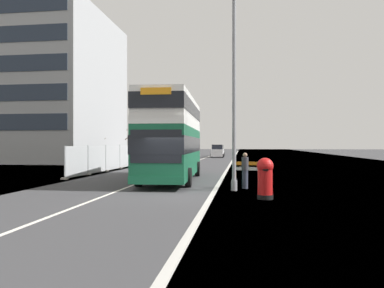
# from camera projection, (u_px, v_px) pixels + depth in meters

# --- Properties ---
(ground) EXTENTS (140.00, 280.00, 0.10)m
(ground) POSITION_uv_depth(u_px,v_px,m) (181.00, 197.00, 15.56)
(ground) COLOR #38383A
(double_decker_bus) EXTENTS (3.24, 11.12, 4.93)m
(double_decker_bus) POSITION_uv_depth(u_px,v_px,m) (173.00, 137.00, 22.02)
(double_decker_bus) COLOR #145638
(double_decker_bus) RESTS_ON ground
(lamppost_foreground) EXTENTS (0.29, 0.70, 9.33)m
(lamppost_foreground) POSITION_uv_depth(u_px,v_px,m) (234.00, 97.00, 17.16)
(lamppost_foreground) COLOR gray
(lamppost_foreground) RESTS_ON ground
(red_pillar_postbox) EXTENTS (0.66, 0.66, 1.65)m
(red_pillar_postbox) POSITION_uv_depth(u_px,v_px,m) (265.00, 176.00, 14.56)
(red_pillar_postbox) COLOR black
(red_pillar_postbox) RESTS_ON ground
(roadworks_barrier) EXTENTS (1.56, 0.51, 1.11)m
(roadworks_barrier) POSITION_uv_depth(u_px,v_px,m) (247.00, 169.00, 22.30)
(roadworks_barrier) COLOR orange
(roadworks_barrier) RESTS_ON ground
(construction_site_fence) EXTENTS (0.44, 13.80, 2.11)m
(construction_site_fence) POSITION_uv_depth(u_px,v_px,m) (106.00, 159.00, 29.23)
(construction_site_fence) COLOR #A8AAAD
(construction_site_fence) RESTS_ON ground
(car_oncoming_near) EXTENTS (1.93, 4.23, 2.23)m
(car_oncoming_near) POSITION_uv_depth(u_px,v_px,m) (171.00, 154.00, 42.38)
(car_oncoming_near) COLOR slate
(car_oncoming_near) RESTS_ON ground
(car_receding_mid) EXTENTS (1.94, 4.38, 2.11)m
(car_receding_mid) POSITION_uv_depth(u_px,v_px,m) (180.00, 153.00, 50.92)
(car_receding_mid) COLOR maroon
(car_receding_mid) RESTS_ON ground
(car_receding_far) EXTENTS (2.06, 3.82, 2.09)m
(car_receding_far) POSITION_uv_depth(u_px,v_px,m) (218.00, 151.00, 59.60)
(car_receding_far) COLOR silver
(car_receding_far) RESTS_ON ground
(car_far_side) EXTENTS (1.96, 3.90, 2.01)m
(car_far_side) POSITION_uv_depth(u_px,v_px,m) (219.00, 151.00, 66.22)
(car_far_side) COLOR gray
(car_far_side) RESTS_ON ground
(bare_tree_far_verge_near) EXTENTS (1.88, 3.05, 4.25)m
(bare_tree_far_verge_near) POSITION_uv_depth(u_px,v_px,m) (98.00, 145.00, 46.49)
(bare_tree_far_verge_near) COLOR #4C3D2D
(bare_tree_far_verge_near) RESTS_ON ground
(bare_tree_far_verge_mid) EXTENTS (2.63, 2.55, 4.49)m
(bare_tree_far_verge_mid) POSITION_uv_depth(u_px,v_px,m) (120.00, 144.00, 54.39)
(bare_tree_far_verge_mid) COLOR #4C3D2D
(bare_tree_far_verge_mid) RESTS_ON ground
(pedestrian_at_kerb) EXTENTS (0.34, 0.34, 1.77)m
(pedestrian_at_kerb) POSITION_uv_depth(u_px,v_px,m) (245.00, 171.00, 17.95)
(pedestrian_at_kerb) COLOR #2D3342
(pedestrian_at_kerb) RESTS_ON ground
(backdrop_office_block) EXTENTS (21.81, 17.78, 18.65)m
(backdrop_office_block) POSITION_uv_depth(u_px,v_px,m) (26.00, 90.00, 47.84)
(backdrop_office_block) COLOR #9EA0A3
(backdrop_office_block) RESTS_ON ground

